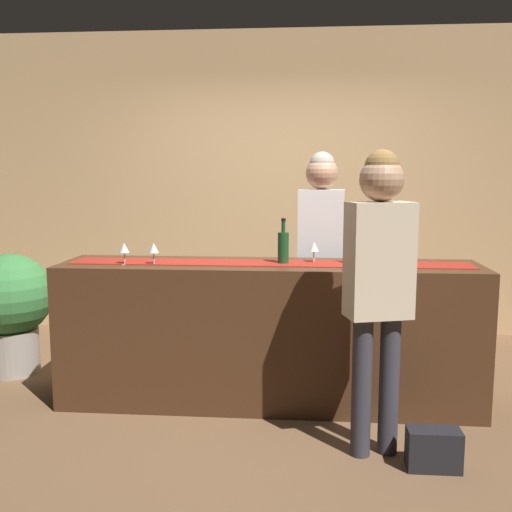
{
  "coord_description": "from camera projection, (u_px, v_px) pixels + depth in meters",
  "views": [
    {
      "loc": [
        0.23,
        -3.8,
        1.56
      ],
      "look_at": [
        -0.09,
        0.0,
        1.01
      ],
      "focal_mm": 40.68,
      "sensor_mm": 36.0,
      "label": 1
    }
  ],
  "objects": [
    {
      "name": "ground_plane",
      "position": [
        268.0,
        401.0,
        3.99
      ],
      "size": [
        10.0,
        10.0,
        0.0
      ],
      "primitive_type": "plane",
      "color": "brown"
    },
    {
      "name": "back_wall",
      "position": [
        281.0,
        184.0,
        5.66
      ],
      "size": [
        6.0,
        0.12,
        2.9
      ],
      "primitive_type": "cube",
      "color": "tan",
      "rests_on": "ground"
    },
    {
      "name": "bar_counter",
      "position": [
        269.0,
        333.0,
        3.92
      ],
      "size": [
        2.8,
        0.6,
        0.96
      ],
      "primitive_type": "cube",
      "color": "#472B19",
      "rests_on": "ground"
    },
    {
      "name": "counter_runner_cloth",
      "position": [
        269.0,
        263.0,
        3.86
      ],
      "size": [
        2.66,
        0.28,
        0.01
      ],
      "primitive_type": "cube",
      "color": "maroon",
      "rests_on": "bar_counter"
    },
    {
      "name": "wine_bottle_green",
      "position": [
        283.0,
        247.0,
        3.83
      ],
      "size": [
        0.07,
        0.07,
        0.3
      ],
      "color": "#194723",
      "rests_on": "bar_counter"
    },
    {
      "name": "wine_bottle_amber",
      "position": [
        361.0,
        248.0,
        3.76
      ],
      "size": [
        0.07,
        0.07,
        0.3
      ],
      "color": "brown",
      "rests_on": "bar_counter"
    },
    {
      "name": "wine_glass_near_customer",
      "position": [
        154.0,
        249.0,
        3.8
      ],
      "size": [
        0.07,
        0.07,
        0.14
      ],
      "color": "silver",
      "rests_on": "bar_counter"
    },
    {
      "name": "wine_glass_mid_counter",
      "position": [
        124.0,
        249.0,
        3.81
      ],
      "size": [
        0.07,
        0.07,
        0.14
      ],
      "color": "silver",
      "rests_on": "bar_counter"
    },
    {
      "name": "wine_glass_far_end",
      "position": [
        314.0,
        247.0,
        3.87
      ],
      "size": [
        0.07,
        0.07,
        0.14
      ],
      "color": "silver",
      "rests_on": "bar_counter"
    },
    {
      "name": "bartender",
      "position": [
        321.0,
        239.0,
        4.38
      ],
      "size": [
        0.35,
        0.24,
        1.72
      ],
      "rotation": [
        0.0,
        0.0,
        3.07
      ],
      "color": "#26262B",
      "rests_on": "ground"
    },
    {
      "name": "customer_sipping",
      "position": [
        379.0,
        271.0,
        3.1
      ],
      "size": [
        0.38,
        0.28,
        1.68
      ],
      "rotation": [
        0.0,
        0.0,
        0.26
      ],
      "color": "#33333D",
      "rests_on": "ground"
    },
    {
      "name": "potted_plant_tall",
      "position": [
        10.0,
        305.0,
        4.49
      ],
      "size": [
        0.65,
        0.65,
        0.94
      ],
      "color": "#9E9389",
      "rests_on": "ground"
    },
    {
      "name": "handbag",
      "position": [
        434.0,
        449.0,
        3.06
      ],
      "size": [
        0.28,
        0.14,
        0.22
      ],
      "primitive_type": "cube",
      "color": "black",
      "rests_on": "ground"
    }
  ]
}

